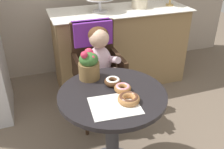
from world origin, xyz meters
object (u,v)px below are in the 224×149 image
object	(u,v)px
round_layer_cake	(140,3)
cafe_table	(112,118)
flower_vase	(89,64)
donut_mid	(113,81)
donut_front	(123,88)
seated_child	(100,60)
donut_side	(129,99)
wicker_chair	(96,57)

from	to	relation	value
round_layer_cake	cafe_table	bearing A→B (deg)	-120.88
flower_vase	donut_mid	bearing A→B (deg)	-47.49
donut_front	flower_vase	world-z (taller)	flower_vase
cafe_table	flower_vase	bearing A→B (deg)	110.47
cafe_table	seated_child	xyz separation A→B (m)	(0.09, 0.58, 0.17)
cafe_table	donut_mid	size ratio (longest dim) A/B	6.16
donut_mid	donut_side	distance (m)	0.23
cafe_table	round_layer_cake	bearing A→B (deg)	59.12
wicker_chair	cafe_table	bearing A→B (deg)	-102.95
wicker_chair	flower_vase	size ratio (longest dim) A/B	4.29
donut_front	cafe_table	bearing A→B (deg)	177.19
flower_vase	round_layer_cake	bearing A→B (deg)	50.71
donut_side	seated_child	bearing A→B (deg)	87.37
donut_mid	donut_front	bearing A→B (deg)	-72.36
cafe_table	donut_side	size ratio (longest dim) A/B	5.16
cafe_table	donut_front	xyz separation A→B (m)	(0.07, -0.00, 0.23)
wicker_chair	flower_vase	distance (m)	0.56
round_layer_cake	donut_front	bearing A→B (deg)	-118.44
seated_child	donut_front	bearing A→B (deg)	-92.16
cafe_table	donut_side	xyz separation A→B (m)	(0.06, -0.13, 0.24)
wicker_chair	round_layer_cake	distance (m)	0.95
donut_front	seated_child	bearing A→B (deg)	87.84
flower_vase	round_layer_cake	xyz separation A→B (m)	(0.87, 1.07, 0.12)
seated_child	donut_front	size ratio (longest dim) A/B	6.39
flower_vase	round_layer_cake	size ratio (longest dim) A/B	1.23
donut_side	donut_front	bearing A→B (deg)	85.21
wicker_chair	flower_vase	bearing A→B (deg)	-116.19
wicker_chair	donut_front	world-z (taller)	wicker_chair
cafe_table	wicker_chair	distance (m)	0.75
seated_child	flower_vase	bearing A→B (deg)	-118.72
donut_side	wicker_chair	bearing A→B (deg)	87.84
donut_front	donut_side	distance (m)	0.13
donut_front	donut_mid	size ratio (longest dim) A/B	0.97
donut_mid	donut_side	world-z (taller)	donut_side
donut_front	donut_side	world-z (taller)	donut_side
cafe_table	donut_front	size ratio (longest dim) A/B	6.34
cafe_table	flower_vase	xyz separation A→B (m)	(-0.09, 0.24, 0.32)
seated_child	round_layer_cake	world-z (taller)	round_layer_cake
donut_mid	donut_side	xyz separation A→B (m)	(0.02, -0.23, 0.00)
seated_child	donut_side	xyz separation A→B (m)	(-0.03, -0.71, 0.07)
donut_front	round_layer_cake	xyz separation A→B (m)	(0.71, 1.31, 0.21)
donut_side	cafe_table	bearing A→B (deg)	115.12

